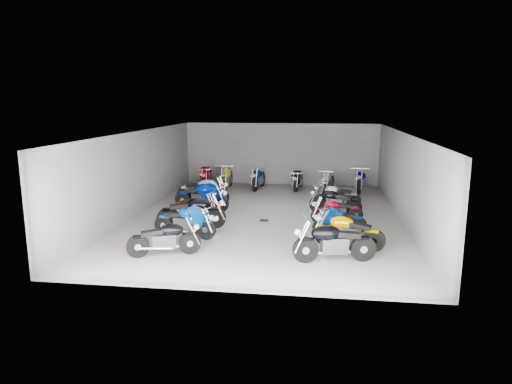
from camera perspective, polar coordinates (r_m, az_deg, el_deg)
ground at (r=17.35m, az=1.22°, el=-3.15°), size 14.00×14.00×0.00m
wall_back at (r=23.93m, az=3.15°, el=4.74°), size 10.00×0.10×3.20m
wall_left at (r=18.27m, az=-14.55°, el=2.34°), size 0.10×14.00×3.20m
wall_right at (r=17.20m, az=18.04°, el=1.61°), size 0.10×14.00×3.20m
ceiling at (r=16.84m, az=1.26°, el=7.52°), size 10.00×14.00×0.04m
drain_grate at (r=16.87m, az=1.02°, el=-3.55°), size 0.32×0.32×0.01m
motorcycle_left_a at (r=13.25m, az=-11.31°, el=-5.72°), size 2.00×0.87×0.92m
motorcycle_left_b at (r=14.88m, az=-8.81°, el=-3.67°), size 2.16×0.64×0.96m
motorcycle_left_c at (r=15.84m, az=-7.97°, el=-2.53°), size 2.37×0.67×1.05m
motorcycle_left_d at (r=17.12m, az=-7.57°, el=-1.88°), size 1.87×0.62×0.84m
motorcycle_left_e at (r=18.35m, az=-6.76°, el=-0.60°), size 2.33×0.75×1.04m
motorcycle_left_f at (r=19.51m, az=-6.60°, el=0.12°), size 2.37×0.60×1.04m
motorcycle_right_a at (r=12.67m, az=9.65°, el=-6.22°), size 2.28×0.65×1.01m
motorcycle_right_b at (r=13.93m, az=11.43°, el=-4.82°), size 2.10×0.78×0.95m
motorcycle_right_c at (r=15.28m, az=10.35°, el=-3.61°), size 1.80×0.74×0.82m
motorcycle_right_d at (r=16.67m, az=10.01°, el=-2.30°), size 1.90×0.58×0.84m
motorcycle_right_e at (r=17.98m, az=9.79°, el=-1.17°), size 2.04×0.70×0.91m
motorcycle_right_f at (r=19.23m, az=10.02°, el=-0.43°), size 1.97×0.47×0.87m
motorcycle_back_a at (r=23.42m, az=-6.19°, el=1.95°), size 0.50×2.28×1.00m
motorcycle_back_b at (r=22.79m, az=-3.66°, el=1.77°), size 0.46×2.34×1.03m
motorcycle_back_c at (r=22.79m, az=0.30°, el=1.73°), size 0.50×2.24×0.98m
motorcycle_back_d at (r=22.71m, az=5.27°, el=1.54°), size 0.48×2.07×0.91m
motorcycle_back_e at (r=22.45m, az=9.07°, el=1.27°), size 0.58×1.94×0.86m
motorcycle_back_f at (r=22.68m, az=12.94°, el=1.42°), size 0.59×2.27×1.00m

